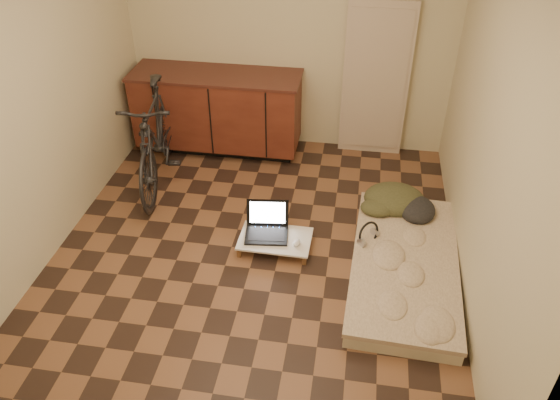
% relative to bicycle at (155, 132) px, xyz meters
% --- Properties ---
extents(room_shell, '(3.50, 4.00, 2.60)m').
position_rel_bicycle_xyz_m(room_shell, '(1.20, -0.96, 0.73)').
color(room_shell, brown).
rests_on(room_shell, ground).
extents(cabinets, '(1.84, 0.62, 0.91)m').
position_rel_bicycle_xyz_m(cabinets, '(0.45, 0.74, -0.10)').
color(cabinets, black).
rests_on(cabinets, ground).
extents(appliance_panel, '(0.70, 0.10, 1.70)m').
position_rel_bicycle_xyz_m(appliance_panel, '(2.15, 0.98, 0.28)').
color(appliance_panel, beige).
rests_on(appliance_panel, ground).
extents(bicycle, '(0.80, 1.82, 1.14)m').
position_rel_bicycle_xyz_m(bicycle, '(0.00, 0.00, 0.00)').
color(bicycle, black).
rests_on(bicycle, ground).
extents(futon, '(0.94, 1.85, 0.16)m').
position_rel_bicycle_xyz_m(futon, '(2.50, -1.06, -0.49)').
color(futon, beige).
rests_on(futon, ground).
extents(clothing_pile, '(0.62, 0.53, 0.24)m').
position_rel_bicycle_xyz_m(clothing_pile, '(2.46, -0.31, -0.29)').
color(clothing_pile, '#393A22').
rests_on(clothing_pile, futon).
extents(headphones, '(0.33, 0.33, 0.16)m').
position_rel_bicycle_xyz_m(headphones, '(2.18, -0.86, -0.33)').
color(headphones, black).
rests_on(headphones, futon).
extents(lap_desk, '(0.64, 0.42, 0.11)m').
position_rel_bicycle_xyz_m(lap_desk, '(1.37, -0.91, -0.48)').
color(lap_desk, brown).
rests_on(lap_desk, ground).
extents(laptop, '(0.41, 0.38, 0.26)m').
position_rel_bicycle_xyz_m(laptop, '(1.28, -0.84, -0.41)').
color(laptop, black).
rests_on(laptop, lap_desk).
extents(mouse, '(0.08, 0.11, 0.04)m').
position_rel_bicycle_xyz_m(mouse, '(1.57, -0.96, -0.45)').
color(mouse, silver).
rests_on(mouse, lap_desk).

